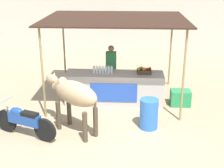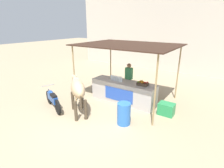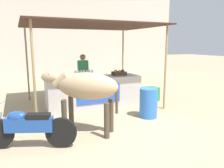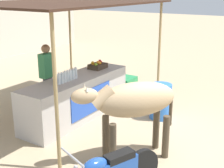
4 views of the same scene
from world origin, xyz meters
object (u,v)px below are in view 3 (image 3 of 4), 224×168
(vendor_behind_counter, at_px, (83,77))
(cooler_box, at_px, (149,94))
(cow, at_px, (85,88))
(fruit_crate, at_px, (119,73))
(water_barrel, at_px, (148,103))
(motorcycle_parked, at_px, (28,127))
(stall_counter, at_px, (95,92))

(vendor_behind_counter, height_order, cooler_box, vendor_behind_counter)
(vendor_behind_counter, relative_size, cow, 0.99)
(cow, bearing_deg, fruit_crate, 47.91)
(cooler_box, distance_m, water_barrel, 1.86)
(water_barrel, bearing_deg, motorcycle_parked, -168.89)
(fruit_crate, height_order, water_barrel, fruit_crate)
(cooler_box, bearing_deg, water_barrel, -124.45)
(stall_counter, height_order, water_barrel, stall_counter)
(water_barrel, height_order, motorcycle_parked, motorcycle_parked)
(motorcycle_parked, bearing_deg, stall_counter, 46.43)
(stall_counter, bearing_deg, cow, -115.00)
(motorcycle_parked, bearing_deg, cooler_box, 27.20)
(stall_counter, xyz_separation_m, water_barrel, (0.99, -1.62, -0.08))
(fruit_crate, xyz_separation_m, water_barrel, (0.09, -1.68, -0.63))
(stall_counter, relative_size, vendor_behind_counter, 1.82)
(stall_counter, xyz_separation_m, fruit_crate, (0.90, 0.06, 0.56))
(vendor_behind_counter, distance_m, cow, 2.81)
(stall_counter, relative_size, cow, 1.81)
(water_barrel, distance_m, motorcycle_parked, 3.17)
(cooler_box, bearing_deg, vendor_behind_counter, 158.71)
(motorcycle_parked, bearing_deg, vendor_behind_counter, 56.45)
(vendor_behind_counter, height_order, cow, vendor_behind_counter)
(stall_counter, bearing_deg, cooler_box, -2.73)
(vendor_behind_counter, xyz_separation_m, motorcycle_parked, (-1.98, -2.99, -0.42))
(stall_counter, height_order, fruit_crate, fruit_crate)
(water_barrel, xyz_separation_m, motorcycle_parked, (-3.12, -0.61, 0.02))
(cooler_box, height_order, motorcycle_parked, motorcycle_parked)
(stall_counter, bearing_deg, motorcycle_parked, -133.57)
(fruit_crate, height_order, cow, cow)
(fruit_crate, distance_m, water_barrel, 1.80)
(cooler_box, distance_m, motorcycle_parked, 4.68)
(water_barrel, xyz_separation_m, cow, (-1.89, -0.32, 0.63))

